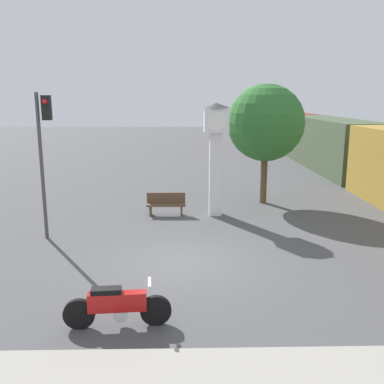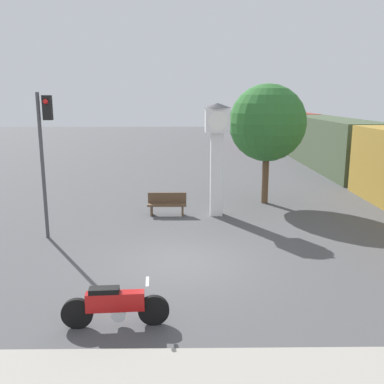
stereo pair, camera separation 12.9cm
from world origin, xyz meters
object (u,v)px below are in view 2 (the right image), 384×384
object	(u,v)px
motorcycle	(115,305)
street_tree	(267,123)
clock_tower	(217,142)
traffic_light	(45,141)
bench	(167,203)
freight_train	(332,144)

from	to	relation	value
motorcycle	street_tree	world-z (taller)	street_tree
clock_tower	traffic_light	distance (m)	6.61
clock_tower	street_tree	distance (m)	3.21
bench	street_tree	bearing A→B (deg)	24.67
street_tree	freight_train	bearing A→B (deg)	57.10
clock_tower	bench	xyz separation A→B (m)	(-2.04, 0.01, -2.54)
motorcycle	bench	bearing A→B (deg)	81.24
traffic_light	street_tree	bearing A→B (deg)	30.58
bench	traffic_light	bearing A→B (deg)	-143.50
clock_tower	bench	world-z (taller)	clock_tower
clock_tower	traffic_light	xyz separation A→B (m)	(-5.94, -2.88, 0.34)
motorcycle	traffic_light	size ratio (longest dim) A/B	0.46
motorcycle	freight_train	xyz separation A→B (m)	(11.43, 20.65, 1.22)
traffic_light	motorcycle	bearing A→B (deg)	-61.84
traffic_light	bench	world-z (taller)	traffic_light
motorcycle	bench	distance (m)	8.90
clock_tower	street_tree	bearing A→B (deg)	40.55
freight_train	street_tree	xyz separation A→B (m)	(-6.31, -9.75, 1.96)
clock_tower	freight_train	world-z (taller)	clock_tower
clock_tower	freight_train	xyz separation A→B (m)	(8.69, 11.79, -1.33)
freight_train	clock_tower	bearing A→B (deg)	-126.40
traffic_light	bench	xyz separation A→B (m)	(3.91, 2.89, -2.88)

